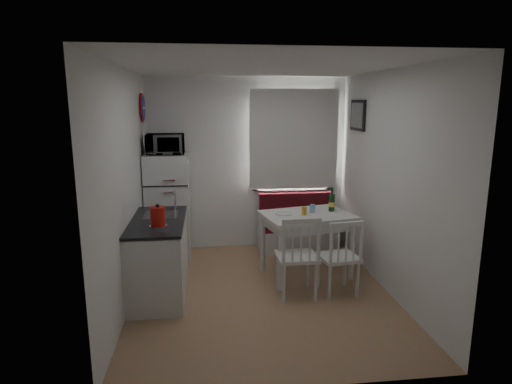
# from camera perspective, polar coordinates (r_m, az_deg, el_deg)

# --- Properties ---
(floor) EXTENTS (3.00, 3.50, 0.02)m
(floor) POSITION_cam_1_polar(r_m,az_deg,el_deg) (5.23, 0.79, -13.31)
(floor) COLOR #9E7C54
(floor) RESTS_ON ground
(ceiling) EXTENTS (3.00, 3.50, 0.02)m
(ceiling) POSITION_cam_1_polar(r_m,az_deg,el_deg) (4.75, 0.88, 16.38)
(ceiling) COLOR white
(ceiling) RESTS_ON wall_back
(wall_back) EXTENTS (3.00, 0.02, 2.60)m
(wall_back) POSITION_cam_1_polar(r_m,az_deg,el_deg) (6.54, -1.18, 3.73)
(wall_back) COLOR white
(wall_back) RESTS_ON floor
(wall_front) EXTENTS (3.00, 0.02, 2.60)m
(wall_front) POSITION_cam_1_polar(r_m,az_deg,el_deg) (3.15, 5.03, -5.28)
(wall_front) COLOR white
(wall_front) RESTS_ON floor
(wall_left) EXTENTS (0.02, 3.50, 2.60)m
(wall_left) POSITION_cam_1_polar(r_m,az_deg,el_deg) (4.86, -16.97, 0.37)
(wall_left) COLOR white
(wall_left) RESTS_ON floor
(wall_right) EXTENTS (0.02, 3.50, 2.60)m
(wall_right) POSITION_cam_1_polar(r_m,az_deg,el_deg) (5.23, 17.34, 1.14)
(wall_right) COLOR white
(wall_right) RESTS_ON floor
(window) EXTENTS (1.22, 0.06, 1.47)m
(window) POSITION_cam_1_polar(r_m,az_deg,el_deg) (6.58, 4.95, 6.58)
(window) COLOR silver
(window) RESTS_ON wall_back
(curtain) EXTENTS (1.35, 0.02, 1.50)m
(curtain) POSITION_cam_1_polar(r_m,az_deg,el_deg) (6.50, 5.09, 6.97)
(curtain) COLOR white
(curtain) RESTS_ON wall_back
(kitchen_counter) EXTENTS (0.62, 1.32, 1.16)m
(kitchen_counter) POSITION_cam_1_polar(r_m,az_deg,el_deg) (5.20, -12.81, -8.37)
(kitchen_counter) COLOR silver
(kitchen_counter) RESTS_ON floor
(wall_sign) EXTENTS (0.03, 0.40, 0.40)m
(wall_sign) POSITION_cam_1_polar(r_m,az_deg,el_deg) (6.20, -14.83, 10.78)
(wall_sign) COLOR navy
(wall_sign) RESTS_ON wall_left
(picture_frame) EXTENTS (0.04, 0.52, 0.42)m
(picture_frame) POSITION_cam_1_polar(r_m,az_deg,el_deg) (6.17, 13.39, 9.92)
(picture_frame) COLOR black
(picture_frame) RESTS_ON wall_right
(bench) EXTENTS (1.19, 0.46, 0.85)m
(bench) POSITION_cam_1_polar(r_m,az_deg,el_deg) (6.64, 5.51, -5.20)
(bench) COLOR silver
(bench) RESTS_ON floor
(dining_table) EXTENTS (1.25, 0.99, 0.83)m
(dining_table) POSITION_cam_1_polar(r_m,az_deg,el_deg) (5.54, 6.80, -3.84)
(dining_table) COLOR silver
(dining_table) RESTS_ON floor
(chair_left) EXTENTS (0.47, 0.45, 0.53)m
(chair_left) POSITION_cam_1_polar(r_m,az_deg,el_deg) (4.90, 5.72, -7.50)
(chair_left) COLOR silver
(chair_left) RESTS_ON floor
(chair_right) EXTENTS (0.49, 0.47, 0.49)m
(chair_right) POSITION_cam_1_polar(r_m,az_deg,el_deg) (5.04, 11.31, -7.55)
(chair_right) COLOR silver
(chair_right) RESTS_ON floor
(fridge) EXTENTS (0.61, 0.61, 1.52)m
(fridge) POSITION_cam_1_polar(r_m,az_deg,el_deg) (6.29, -11.61, -1.86)
(fridge) COLOR white
(fridge) RESTS_ON floor
(microwave) EXTENTS (0.51, 0.35, 0.28)m
(microwave) POSITION_cam_1_polar(r_m,az_deg,el_deg) (6.10, -12.00, 6.26)
(microwave) COLOR white
(microwave) RESTS_ON fridge
(kettle) EXTENTS (0.19, 0.19, 0.26)m
(kettle) POSITION_cam_1_polar(r_m,az_deg,el_deg) (4.70, -12.95, -3.22)
(kettle) COLOR #B7160E
(kettle) RESTS_ON kitchen_counter
(wine_bottle) EXTENTS (0.08, 0.08, 0.32)m
(wine_bottle) POSITION_cam_1_polar(r_m,az_deg,el_deg) (5.66, 10.08, -0.97)
(wine_bottle) COLOR #133B19
(wine_bottle) RESTS_ON dining_table
(drinking_glass_orange) EXTENTS (0.06, 0.06, 0.11)m
(drinking_glass_orange) POSITION_cam_1_polar(r_m,az_deg,el_deg) (5.44, 6.44, -2.52)
(drinking_glass_orange) COLOR gold
(drinking_glass_orange) RESTS_ON dining_table
(drinking_glass_blue) EXTENTS (0.07, 0.07, 0.11)m
(drinking_glass_blue) POSITION_cam_1_polar(r_m,az_deg,el_deg) (5.56, 7.52, -2.20)
(drinking_glass_blue) COLOR #7AAACF
(drinking_glass_blue) RESTS_ON dining_table
(plate) EXTENTS (0.22, 0.22, 0.02)m
(plate) POSITION_cam_1_polar(r_m,az_deg,el_deg) (5.47, 3.71, -2.88)
(plate) COLOR white
(plate) RESTS_ON dining_table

